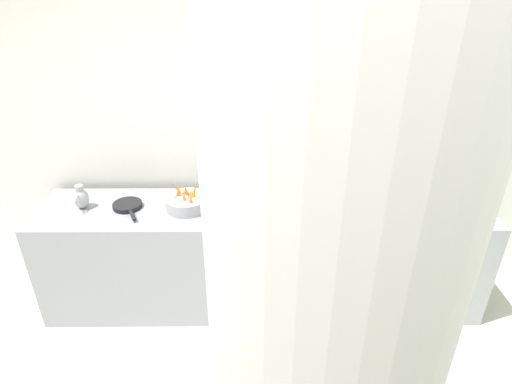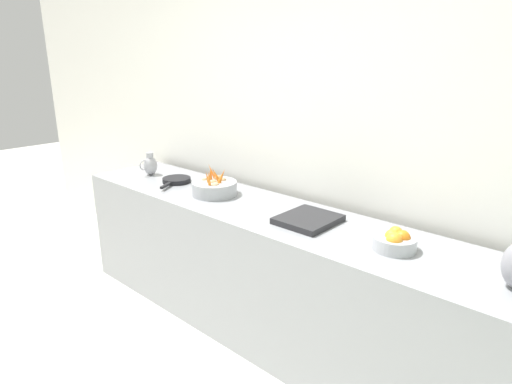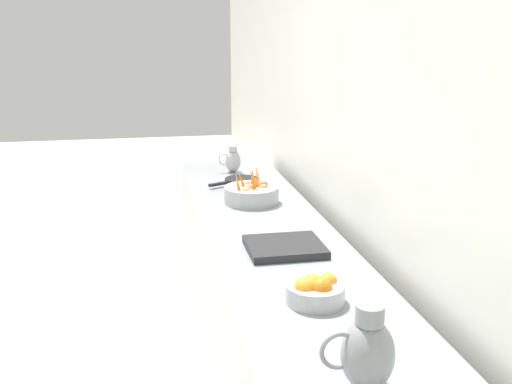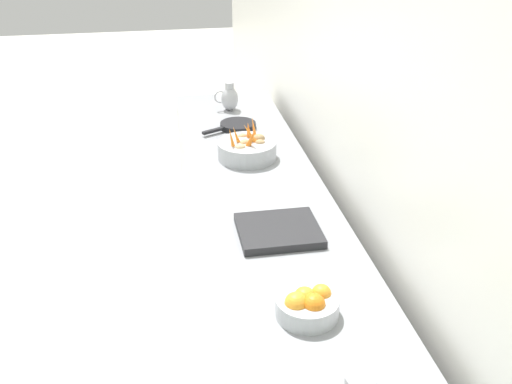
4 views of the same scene
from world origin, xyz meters
name	(u,v)px [view 1 (image 1 of 4)]	position (x,y,z in m)	size (l,w,h in m)	color
tile_wall_left	(328,109)	(-1.95, 0.55, 1.50)	(0.10, 8.69, 3.00)	white
prep_counter	(263,256)	(-1.52, 0.05, 0.44)	(0.64, 3.37, 0.88)	gray
vegetable_colander	(187,202)	(-1.52, -0.52, 0.93)	(0.31, 0.31, 0.20)	#9EA0A5
orange_bowl	(368,203)	(-1.51, 0.82, 0.92)	(0.22, 0.22, 0.11)	#ADAFB5
metal_pitcher_tall	(445,196)	(-1.49, 1.37, 0.99)	(0.21, 0.15, 0.25)	gray
metal_pitcher_short	(81,198)	(-1.53, -1.30, 0.96)	(0.16, 0.11, 0.18)	#A3A3A8
counter_sink_basin	(294,205)	(-1.52, 0.28, 0.89)	(0.34, 0.30, 0.04)	#232326
skillet_on_counter	(128,205)	(-1.53, -0.96, 0.89)	(0.33, 0.23, 0.03)	black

